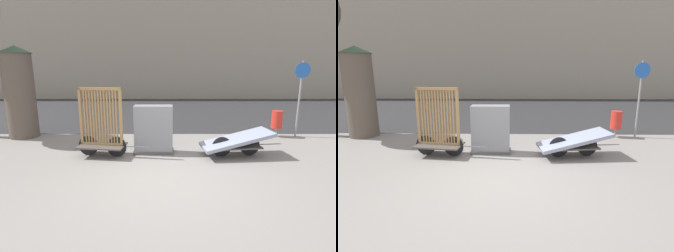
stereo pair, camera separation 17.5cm
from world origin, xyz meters
The scene contains 9 objects.
ground_plane centered at (0.00, 0.00, 0.00)m, with size 60.00×60.00×0.00m, color gray.
road_strip centered at (0.00, 9.14, 0.00)m, with size 56.00×10.37×0.01m.
building_facade centered at (0.00, 16.32, 4.71)m, with size 48.00×4.00×9.42m.
bike_cart_with_bedframe centered at (-1.81, 1.59, 0.69)m, with size 1.97×0.87×1.86m.
bike_cart_with_mattress centered at (1.82, 1.59, 0.41)m, with size 2.29×1.10×0.71m.
utility_cabinet centered at (-0.43, 1.86, 0.63)m, with size 1.11×0.49×1.35m.
trash_bin centered at (3.71, 3.60, 0.60)m, with size 0.36×0.36×0.91m.
sign_post centered at (4.40, 3.59, 1.63)m, with size 0.51×0.06×2.57m.
advertising_column centered at (-5.01, 3.60, 1.55)m, with size 1.07×1.07×3.05m.
Camera 1 is at (-0.03, -5.21, 2.39)m, focal length 28.00 mm.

